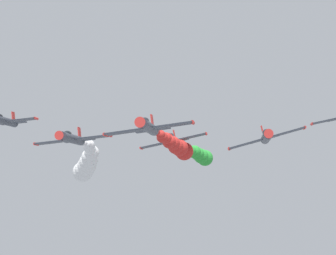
% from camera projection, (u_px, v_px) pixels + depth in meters
% --- Properties ---
extents(airplane_lead, '(9.53, 10.35, 2.66)m').
position_uv_depth(airplane_lead, '(148.00, 127.00, 66.58)').
color(airplane_lead, '#333842').
extents(smoke_trail_lead, '(3.55, 19.09, 3.10)m').
position_uv_depth(smoke_trail_lead, '(177.00, 146.00, 86.59)').
color(smoke_trail_lead, red).
extents(airplane_left_inner, '(9.31, 10.35, 3.26)m').
position_uv_depth(airplane_left_inner, '(267.00, 137.00, 76.37)').
color(airplane_left_inner, '#333842').
extents(airplane_right_inner, '(9.54, 10.35, 2.55)m').
position_uv_depth(airplane_right_inner, '(72.00, 138.00, 78.37)').
color(airplane_right_inner, '#333842').
extents(smoke_trail_right_inner, '(7.44, 22.77, 5.76)m').
position_uv_depth(smoke_trail_right_inner, '(87.00, 163.00, 100.86)').
color(smoke_trail_right_inner, white).
extents(airplane_left_outer, '(9.42, 10.35, 3.02)m').
position_uv_depth(airplane_left_outer, '(173.00, 140.00, 89.09)').
color(airplane_left_outer, '#333842').
extents(smoke_trail_left_outer, '(5.03, 21.78, 3.39)m').
position_uv_depth(smoke_trail_left_outer, '(198.00, 154.00, 110.96)').
color(smoke_trail_left_outer, green).
extents(airplane_trailing, '(9.55, 10.35, 2.51)m').
position_uv_depth(airplane_trailing, '(4.00, 121.00, 92.91)').
color(airplane_trailing, '#333842').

